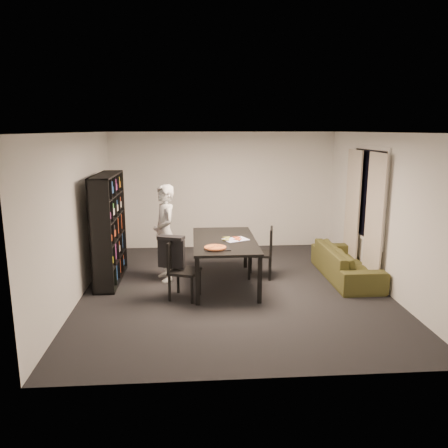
{
  "coord_description": "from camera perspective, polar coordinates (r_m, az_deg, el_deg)",
  "views": [
    {
      "loc": [
        -0.68,
        -6.98,
        2.64
      ],
      "look_at": [
        -0.15,
        0.35,
        1.05
      ],
      "focal_mm": 35.0,
      "sensor_mm": 36.0,
      "label": 1
    }
  ],
  "objects": [
    {
      "name": "curtain_left",
      "position": [
        7.85,
        19.03,
        0.58
      ],
      "size": [
        0.03,
        0.7,
        2.25
      ],
      "primitive_type": "cube",
      "color": "beige",
      "rests_on": "room"
    },
    {
      "name": "chair_left",
      "position": [
        6.98,
        -5.88,
        -5.43
      ],
      "size": [
        0.55,
        0.55,
        0.93
      ],
      "rotation": [
        0.0,
        0.0,
        1.23
      ],
      "color": "black",
      "rests_on": "room"
    },
    {
      "name": "person",
      "position": [
        7.77,
        -7.72,
        -1.17
      ],
      "size": [
        0.6,
        0.73,
        1.71
      ],
      "primitive_type": "imported",
      "rotation": [
        0.0,
        0.0,
        -1.22
      ],
      "color": "silver",
      "rests_on": "room"
    },
    {
      "name": "baking_tray",
      "position": [
        6.93,
        -0.9,
        -3.17
      ],
      "size": [
        0.42,
        0.34,
        0.01
      ],
      "primitive_type": "cube",
      "rotation": [
        0.0,
        0.0,
        0.05
      ],
      "color": "black",
      "rests_on": "dining_table"
    },
    {
      "name": "bookshelf",
      "position": [
        7.91,
        -14.81,
        -0.55
      ],
      "size": [
        0.35,
        1.5,
        1.9
      ],
      "primitive_type": "cube",
      "color": "black",
      "rests_on": "room"
    },
    {
      "name": "chair_right",
      "position": [
        7.94,
        5.39,
        -3.3
      ],
      "size": [
        0.51,
        0.51,
        0.92
      ],
      "rotation": [
        0.0,
        0.0,
        -1.77
      ],
      "color": "black",
      "rests_on": "room"
    },
    {
      "name": "pizza_slices",
      "position": [
        7.49,
        1.06,
        -1.91
      ],
      "size": [
        0.46,
        0.42,
        0.01
      ],
      "primitive_type": null,
      "rotation": [
        0.0,
        0.0,
        0.37
      ],
      "color": "gold",
      "rests_on": "dining_table"
    },
    {
      "name": "sofa",
      "position": [
        8.24,
        15.67,
        -4.89
      ],
      "size": [
        0.76,
        1.94,
        0.57
      ],
      "primitive_type": "imported",
      "rotation": [
        0.0,
        0.0,
        1.57
      ],
      "color": "#3F4019",
      "rests_on": "room"
    },
    {
      "name": "window_frame",
      "position": [
        8.29,
        18.32,
        3.68
      ],
      "size": [
        0.03,
        1.52,
        1.72
      ],
      "primitive_type": "cube",
      "color": "white",
      "rests_on": "room"
    },
    {
      "name": "room",
      "position": [
        7.14,
        1.38,
        1.38
      ],
      "size": [
        5.01,
        5.51,
        2.61
      ],
      "color": "black",
      "rests_on": "ground"
    },
    {
      "name": "curtain_right",
      "position": [
        8.8,
        16.41,
        1.95
      ],
      "size": [
        0.03,
        0.7,
        2.25
      ],
      "primitive_type": "cube",
      "color": "beige",
      "rests_on": "room"
    },
    {
      "name": "pepperoni_pizza",
      "position": [
        6.89,
        -1.15,
        -3.08
      ],
      "size": [
        0.35,
        0.35,
        0.03
      ],
      "rotation": [
        0.0,
        0.0,
        0.17
      ],
      "color": "#AC5931",
      "rests_on": "dining_table"
    },
    {
      "name": "dining_table",
      "position": [
        7.5,
        0.06,
        -2.57
      ],
      "size": [
        1.06,
        1.92,
        0.8
      ],
      "color": "black",
      "rests_on": "room"
    },
    {
      "name": "draped_jacket",
      "position": [
        6.96,
        -6.9,
        -3.47
      ],
      "size": [
        0.45,
        0.31,
        0.52
      ],
      "rotation": [
        0.0,
        0.0,
        1.23
      ],
      "color": "black",
      "rests_on": "chair_left"
    },
    {
      "name": "window_pane",
      "position": [
        8.3,
        18.35,
        3.68
      ],
      "size": [
        0.02,
        1.4,
        1.6
      ],
      "primitive_type": "cube",
      "color": "black",
      "rests_on": "room"
    },
    {
      "name": "kitchen_towel",
      "position": [
        7.48,
        1.54,
        -2.04
      ],
      "size": [
        0.49,
        0.44,
        0.01
      ],
      "primitive_type": "cube",
      "rotation": [
        0.0,
        0.0,
        0.43
      ],
      "color": "white",
      "rests_on": "dining_table"
    }
  ]
}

